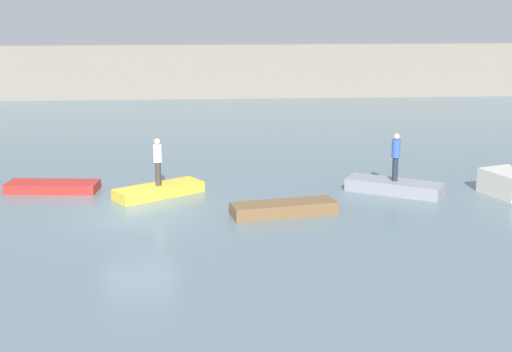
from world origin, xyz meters
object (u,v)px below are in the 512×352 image
object	(u,v)px
rowboat_brown	(284,208)
person_blue_shirt	(396,155)
rowboat_grey	(394,187)
rowboat_yellow	(159,190)
rowboat_red	(53,187)
person_white_shirt	(158,159)

from	to	relation	value
rowboat_brown	person_blue_shirt	xyz separation A→B (m)	(4.52, 2.53, 1.29)
rowboat_grey	rowboat_brown	bearing A→B (deg)	-120.24
rowboat_yellow	rowboat_brown	distance (m)	5.25
rowboat_red	rowboat_yellow	distance (m)	4.24
rowboat_grey	rowboat_red	bearing A→B (deg)	-154.62
rowboat_brown	person_blue_shirt	distance (m)	5.33
rowboat_yellow	person_white_shirt	bearing A→B (deg)	146.52
rowboat_yellow	person_blue_shirt	size ratio (longest dim) A/B	1.86
rowboat_yellow	rowboat_brown	bearing A→B (deg)	-65.23
rowboat_grey	person_white_shirt	distance (m)	9.06
rowboat_red	rowboat_grey	size ratio (longest dim) A/B	0.96
person_white_shirt	rowboat_brown	bearing A→B (deg)	-31.75
rowboat_red	rowboat_brown	xyz separation A→B (m)	(8.60, -3.71, 0.04)
rowboat_red	person_white_shirt	world-z (taller)	person_white_shirt
rowboat_red	rowboat_brown	world-z (taller)	rowboat_brown
rowboat_red	rowboat_grey	distance (m)	13.17
rowboat_red	rowboat_yellow	xyz separation A→B (m)	(4.14, -0.94, 0.03)
rowboat_brown	person_white_shirt	size ratio (longest dim) A/B	2.02
person_white_shirt	rowboat_grey	bearing A→B (deg)	-1.50
rowboat_red	person_blue_shirt	distance (m)	13.24
rowboat_red	person_white_shirt	xyz separation A→B (m)	(4.14, -0.94, 1.23)
rowboat_red	person_blue_shirt	size ratio (longest dim) A/B	1.90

